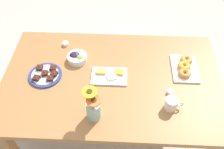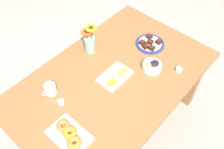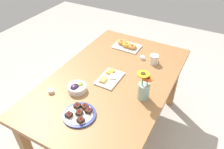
% 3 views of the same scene
% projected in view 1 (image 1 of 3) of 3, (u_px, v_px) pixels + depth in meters
% --- Properties ---
extents(ground_plane, '(6.00, 6.00, 0.00)m').
position_uv_depth(ground_plane, '(112.00, 129.00, 2.37)').
color(ground_plane, '#B7B2A8').
extents(dining_table, '(1.60, 1.00, 0.74)m').
position_uv_depth(dining_table, '(112.00, 86.00, 1.88)').
color(dining_table, '#9E6B3D').
rests_on(dining_table, ground_plane).
extents(coffee_mug, '(0.12, 0.08, 0.09)m').
position_uv_depth(coffee_mug, '(171.00, 104.00, 1.61)').
color(coffee_mug, white).
rests_on(coffee_mug, dining_table).
extents(grape_bowl, '(0.15, 0.15, 0.07)m').
position_uv_depth(grape_bowl, '(77.00, 57.00, 1.92)').
color(grape_bowl, white).
rests_on(grape_bowl, dining_table).
extents(cheese_platter, '(0.26, 0.17, 0.03)m').
position_uv_depth(cheese_platter, '(109.00, 76.00, 1.82)').
color(cheese_platter, white).
rests_on(cheese_platter, dining_table).
extents(croissant_platter, '(0.19, 0.28, 0.05)m').
position_uv_depth(croissant_platter, '(185.00, 67.00, 1.86)').
color(croissant_platter, white).
rests_on(croissant_platter, dining_table).
extents(jam_cup_honey, '(0.05, 0.05, 0.03)m').
position_uv_depth(jam_cup_honey, '(170.00, 92.00, 1.72)').
color(jam_cup_honey, white).
rests_on(jam_cup_honey, dining_table).
extents(jam_cup_berry, '(0.05, 0.05, 0.03)m').
position_uv_depth(jam_cup_berry, '(66.00, 44.00, 2.05)').
color(jam_cup_berry, white).
rests_on(jam_cup_berry, dining_table).
extents(dessert_plate, '(0.24, 0.24, 0.05)m').
position_uv_depth(dessert_plate, '(46.00, 75.00, 1.83)').
color(dessert_plate, navy).
rests_on(dessert_plate, dining_table).
extents(flower_vase, '(0.11, 0.12, 0.25)m').
position_uv_depth(flower_vase, '(93.00, 109.00, 1.54)').
color(flower_vase, '#99C1B7').
rests_on(flower_vase, dining_table).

